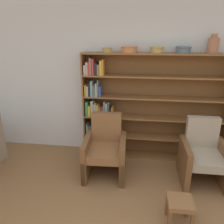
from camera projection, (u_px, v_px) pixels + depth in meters
name	position (u px, v px, depth m)	size (l,w,h in m)	color
wall_back	(142.00, 80.00, 3.82)	(12.00, 0.06, 2.75)	silver
bookshelf	(140.00, 109.00, 3.82)	(2.44, 0.30, 1.86)	brown
bowl_sage	(107.00, 49.00, 3.54)	(0.17, 0.17, 0.08)	tan
bowl_cream	(129.00, 49.00, 3.49)	(0.27, 0.27, 0.10)	#C67547
bowl_copper	(157.00, 49.00, 3.44)	(0.22, 0.22, 0.10)	tan
bowl_brass	(183.00, 49.00, 3.39)	(0.24, 0.24, 0.10)	slate
vase_tall	(213.00, 45.00, 3.31)	(0.17, 0.17, 0.29)	#A36647
armchair_leather	(105.00, 150.00, 3.46)	(0.67, 0.71, 0.95)	brown
armchair_cushioned	(203.00, 156.00, 3.28)	(0.64, 0.68, 0.95)	brown
footstool	(180.00, 205.00, 2.52)	(0.29, 0.29, 0.34)	brown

